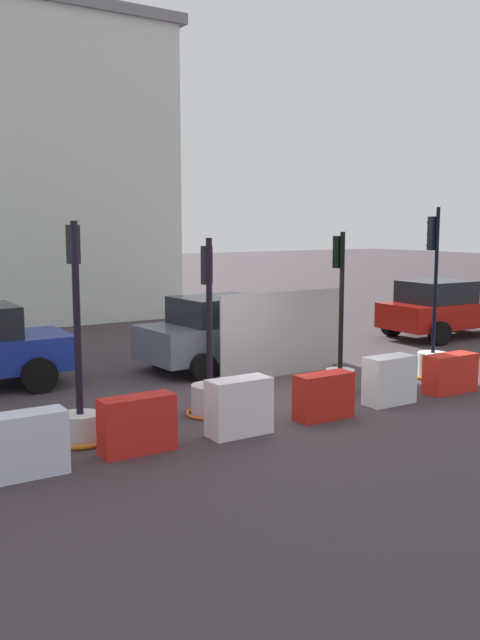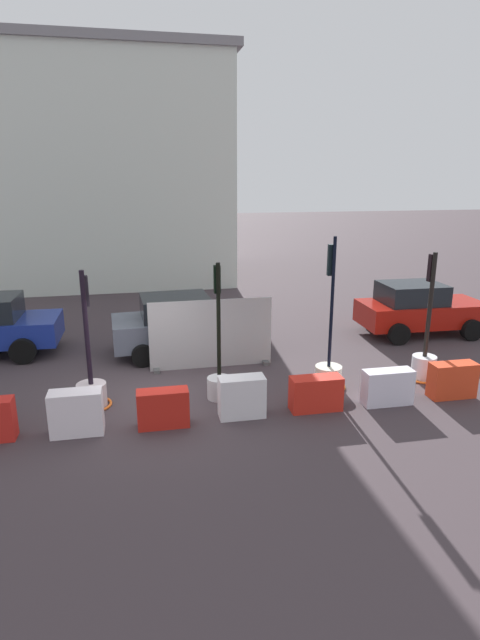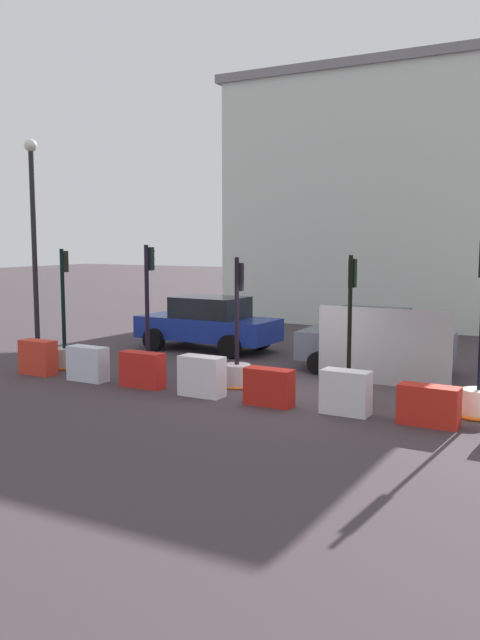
{
  "view_description": "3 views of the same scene",
  "coord_description": "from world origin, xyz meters",
  "px_view_note": "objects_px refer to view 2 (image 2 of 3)",
  "views": [
    {
      "loc": [
        -7.5,
        -10.27,
        3.36
      ],
      "look_at": [
        -0.98,
        -0.24,
        1.69
      ],
      "focal_mm": 38.7,
      "sensor_mm": 36.0,
      "label": 1
    },
    {
      "loc": [
        -0.36,
        -11.07,
        5.04
      ],
      "look_at": [
        2.08,
        0.59,
        1.66
      ],
      "focal_mm": 28.63,
      "sensor_mm": 36.0,
      "label": 2
    },
    {
      "loc": [
        6.36,
        -13.94,
        3.55
      ],
      "look_at": [
        -1.73,
        0.63,
        1.54
      ],
      "focal_mm": 37.76,
      "sensor_mm": 36.0,
      "label": 3
    }
  ],
  "objects_px": {
    "construction_barrier_3": "(76,413)",
    "construction_barrier_7": "(388,387)",
    "construction_barrier_6": "(316,393)",
    "car_grey_saloon": "(180,324)",
    "construction_barrier_8": "(452,380)",
    "traffic_light_3": "(219,372)",
    "construction_barrier_5": "(242,397)",
    "construction_barrier_4": "(163,408)",
    "traffic_light_2": "(91,385)",
    "car_red_compact": "(419,309)",
    "traffic_light_5": "(424,358)",
    "traffic_light_4": "(329,367)"
  },
  "relations": [
    {
      "from": "construction_barrier_5",
      "to": "construction_barrier_7",
      "type": "distance_m",
      "value": 3.38
    },
    {
      "from": "construction_barrier_3",
      "to": "car_grey_saloon",
      "type": "bearing_deg",
      "value": 61.23
    },
    {
      "from": "construction_barrier_7",
      "to": "construction_barrier_8",
      "type": "bearing_deg",
      "value": 1.53
    },
    {
      "from": "traffic_light_5",
      "to": "construction_barrier_7",
      "type": "distance_m",
      "value": 2.07
    },
    {
      "from": "traffic_light_2",
      "to": "construction_barrier_5",
      "type": "height_order",
      "value": "traffic_light_2"
    },
    {
      "from": "construction_barrier_3",
      "to": "car_red_compact",
      "type": "bearing_deg",
      "value": 24.8
    },
    {
      "from": "traffic_light_4",
      "to": "construction_barrier_6",
      "type": "height_order",
      "value": "traffic_light_4"
    },
    {
      "from": "construction_barrier_3",
      "to": "car_red_compact",
      "type": "distance_m",
      "value": 11.4
    },
    {
      "from": "construction_barrier_7",
      "to": "car_grey_saloon",
      "type": "distance_m",
      "value": 6.29
    },
    {
      "from": "car_grey_saloon",
      "to": "construction_barrier_8",
      "type": "bearing_deg",
      "value": -37.51
    },
    {
      "from": "construction_barrier_7",
      "to": "construction_barrier_8",
      "type": "height_order",
      "value": "construction_barrier_8"
    },
    {
      "from": "construction_barrier_5",
      "to": "car_red_compact",
      "type": "height_order",
      "value": "car_red_compact"
    },
    {
      "from": "traffic_light_3",
      "to": "car_red_compact",
      "type": "distance_m",
      "value": 8.12
    },
    {
      "from": "traffic_light_2",
      "to": "construction_barrier_3",
      "type": "height_order",
      "value": "traffic_light_2"
    },
    {
      "from": "construction_barrier_4",
      "to": "construction_barrier_8",
      "type": "bearing_deg",
      "value": 0.74
    },
    {
      "from": "car_red_compact",
      "to": "traffic_light_4",
      "type": "bearing_deg",
      "value": -141.39
    },
    {
      "from": "construction_barrier_3",
      "to": "traffic_light_2",
      "type": "bearing_deg",
      "value": 80.88
    },
    {
      "from": "construction_barrier_3",
      "to": "construction_barrier_5",
      "type": "xyz_separation_m",
      "value": [
        3.41,
        0.07,
        -0.01
      ]
    },
    {
      "from": "construction_barrier_4",
      "to": "car_red_compact",
      "type": "bearing_deg",
      "value": 29.2
    },
    {
      "from": "construction_barrier_3",
      "to": "traffic_light_3",
      "type": "bearing_deg",
      "value": 19.87
    },
    {
      "from": "traffic_light_3",
      "to": "construction_barrier_5",
      "type": "bearing_deg",
      "value": -73.16
    },
    {
      "from": "traffic_light_2",
      "to": "car_grey_saloon",
      "type": "bearing_deg",
      "value": 55.13
    },
    {
      "from": "traffic_light_4",
      "to": "construction_barrier_7",
      "type": "height_order",
      "value": "traffic_light_4"
    },
    {
      "from": "traffic_light_4",
      "to": "car_grey_saloon",
      "type": "height_order",
      "value": "traffic_light_4"
    },
    {
      "from": "traffic_light_2",
      "to": "traffic_light_5",
      "type": "xyz_separation_m",
      "value": [
        8.24,
        -0.03,
        0.04
      ]
    },
    {
      "from": "construction_barrier_3",
      "to": "construction_barrier_7",
      "type": "bearing_deg",
      "value": 0.05
    },
    {
      "from": "construction_barrier_8",
      "to": "car_red_compact",
      "type": "bearing_deg",
      "value": 68.38
    },
    {
      "from": "traffic_light_3",
      "to": "construction_barrier_6",
      "type": "height_order",
      "value": "traffic_light_3"
    },
    {
      "from": "traffic_light_3",
      "to": "construction_barrier_3",
      "type": "xyz_separation_m",
      "value": [
        -3.1,
        -1.12,
        -0.18
      ]
    },
    {
      "from": "traffic_light_2",
      "to": "construction_barrier_5",
      "type": "distance_m",
      "value": 3.43
    },
    {
      "from": "construction_barrier_4",
      "to": "construction_barrier_6",
      "type": "distance_m",
      "value": 3.37
    },
    {
      "from": "traffic_light_4",
      "to": "construction_barrier_5",
      "type": "relative_size",
      "value": 3.73
    },
    {
      "from": "traffic_light_2",
      "to": "car_red_compact",
      "type": "xyz_separation_m",
      "value": [
        10.14,
        3.51,
        0.34
      ]
    },
    {
      "from": "car_red_compact",
      "to": "traffic_light_3",
      "type": "bearing_deg",
      "value": -153.2
    },
    {
      "from": "traffic_light_2",
      "to": "construction_barrier_3",
      "type": "relative_size",
      "value": 2.99
    },
    {
      "from": "construction_barrier_3",
      "to": "car_red_compact",
      "type": "xyz_separation_m",
      "value": [
        10.34,
        4.78,
        0.39
      ]
    },
    {
      "from": "construction_barrier_3",
      "to": "construction_barrier_4",
      "type": "height_order",
      "value": "construction_barrier_3"
    },
    {
      "from": "construction_barrier_5",
      "to": "construction_barrier_6",
      "type": "distance_m",
      "value": 1.68
    },
    {
      "from": "construction_barrier_6",
      "to": "traffic_light_4",
      "type": "bearing_deg",
      "value": 56.93
    },
    {
      "from": "construction_barrier_3",
      "to": "construction_barrier_6",
      "type": "relative_size",
      "value": 0.91
    },
    {
      "from": "traffic_light_2",
      "to": "construction_barrier_7",
      "type": "height_order",
      "value": "traffic_light_2"
    },
    {
      "from": "traffic_light_4",
      "to": "construction_barrier_8",
      "type": "bearing_deg",
      "value": -22.8
    },
    {
      "from": "traffic_light_2",
      "to": "construction_barrier_5",
      "type": "bearing_deg",
      "value": -20.44
    },
    {
      "from": "construction_barrier_3",
      "to": "construction_barrier_7",
      "type": "relative_size",
      "value": 0.92
    },
    {
      "from": "traffic_light_3",
      "to": "car_grey_saloon",
      "type": "bearing_deg",
      "value": 99.24
    },
    {
      "from": "traffic_light_2",
      "to": "construction_barrier_7",
      "type": "xyz_separation_m",
      "value": [
        6.59,
        -1.26,
        -0.1
      ]
    },
    {
      "from": "traffic_light_3",
      "to": "construction_barrier_4",
      "type": "relative_size",
      "value": 3.01
    },
    {
      "from": "construction_barrier_5",
      "to": "construction_barrier_4",
      "type": "bearing_deg",
      "value": -176.31
    },
    {
      "from": "construction_barrier_3",
      "to": "construction_barrier_8",
      "type": "xyz_separation_m",
      "value": [
        8.47,
        0.05,
        -0.04
      ]
    },
    {
      "from": "traffic_light_2",
      "to": "construction_barrier_5",
      "type": "xyz_separation_m",
      "value": [
        3.21,
        -1.2,
        -0.06
      ]
    }
  ]
}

